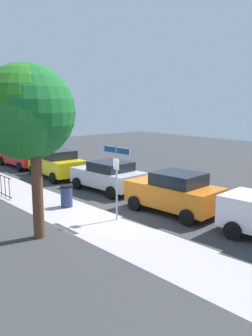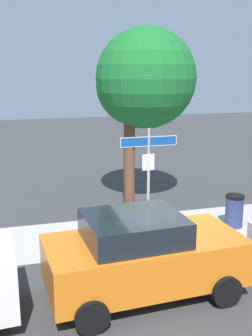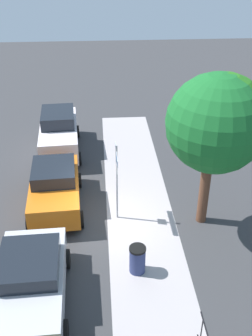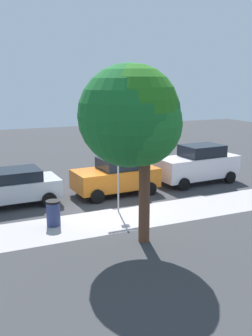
{
  "view_description": "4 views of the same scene",
  "coord_description": "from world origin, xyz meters",
  "px_view_note": "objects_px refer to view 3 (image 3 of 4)",
  "views": [
    {
      "loc": [
        -10.65,
        9.18,
        4.64
      ],
      "look_at": [
        -0.93,
        0.45,
        2.2
      ],
      "focal_mm": 37.97,
      "sensor_mm": 36.0,
      "label": 1
    },
    {
      "loc": [
        -3.66,
        -9.46,
        4.61
      ],
      "look_at": [
        -0.94,
        0.38,
        2.15
      ],
      "focal_mm": 44.27,
      "sensor_mm": 36.0,
      "label": 2
    },
    {
      "loc": [
        11.89,
        -0.13,
        9.49
      ],
      "look_at": [
        -0.82,
        0.77,
        1.92
      ],
      "focal_mm": 42.18,
      "sensor_mm": 36.0,
      "label": 3
    },
    {
      "loc": [
        5.67,
        14.71,
        5.4
      ],
      "look_at": [
        -0.87,
        -0.04,
        1.73
      ],
      "focal_mm": 41.51,
      "sensor_mm": 36.0,
      "label": 4
    }
  ],
  "objects_px": {
    "shade_tree": "(219,123)",
    "car_silver": "(30,281)",
    "trash_bin": "(137,259)",
    "car_white": "(59,132)",
    "street_sign": "(117,169)",
    "car_orange": "(55,187)"
  },
  "relations": [
    {
      "from": "car_orange",
      "to": "car_silver",
      "type": "distance_m",
      "value": 4.81
    },
    {
      "from": "shade_tree",
      "to": "car_orange",
      "type": "xyz_separation_m",
      "value": [
        -1.77,
        -5.68,
        -3.39
      ]
    },
    {
      "from": "car_white",
      "to": "car_silver",
      "type": "bearing_deg",
      "value": -4.36
    },
    {
      "from": "shade_tree",
      "to": "car_silver",
      "type": "xyz_separation_m",
      "value": [
        3.03,
        -6.0,
        -3.46
      ]
    },
    {
      "from": "car_white",
      "to": "car_orange",
      "type": "xyz_separation_m",
      "value": [
        4.8,
        0.19,
        -0.12
      ]
    },
    {
      "from": "car_orange",
      "to": "trash_bin",
      "type": "height_order",
      "value": "car_orange"
    },
    {
      "from": "car_white",
      "to": "trash_bin",
      "type": "bearing_deg",
      "value": 16.23
    },
    {
      "from": "car_white",
      "to": "shade_tree",
      "type": "bearing_deg",
      "value": 38.16
    },
    {
      "from": "shade_tree",
      "to": "car_white",
      "type": "height_order",
      "value": "shade_tree"
    },
    {
      "from": "shade_tree",
      "to": "trash_bin",
      "type": "bearing_deg",
      "value": -53.93
    },
    {
      "from": "shade_tree",
      "to": "car_orange",
      "type": "distance_m",
      "value": 6.85
    },
    {
      "from": "shade_tree",
      "to": "car_silver",
      "type": "relative_size",
      "value": 1.44
    },
    {
      "from": "street_sign",
      "to": "shade_tree",
      "type": "height_order",
      "value": "shade_tree"
    },
    {
      "from": "car_orange",
      "to": "shade_tree",
      "type": "bearing_deg",
      "value": 69.37
    },
    {
      "from": "street_sign",
      "to": "car_silver",
      "type": "relative_size",
      "value": 0.76
    },
    {
      "from": "street_sign",
      "to": "car_white",
      "type": "xyz_separation_m",
      "value": [
        -5.72,
        -2.6,
        -1.18
      ]
    },
    {
      "from": "street_sign",
      "to": "trash_bin",
      "type": "height_order",
      "value": "street_sign"
    },
    {
      "from": "car_silver",
      "to": "trash_bin",
      "type": "relative_size",
      "value": 4.22
    },
    {
      "from": "car_orange",
      "to": "trash_bin",
      "type": "distance_m",
      "value": 4.8
    },
    {
      "from": "car_orange",
      "to": "car_silver",
      "type": "xyz_separation_m",
      "value": [
        4.8,
        -0.31,
        -0.07
      ]
    },
    {
      "from": "shade_tree",
      "to": "car_white",
      "type": "bearing_deg",
      "value": -138.24
    },
    {
      "from": "car_silver",
      "to": "street_sign",
      "type": "bearing_deg",
      "value": 142.96
    }
  ]
}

